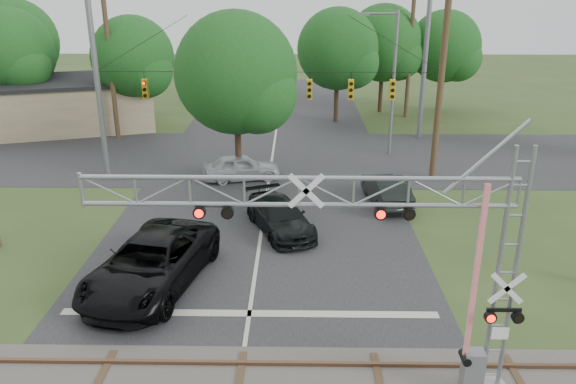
{
  "coord_description": "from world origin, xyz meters",
  "views": [
    {
      "loc": [
        1.61,
        -11.08,
        10.72
      ],
      "look_at": [
        1.3,
        7.5,
        3.75
      ],
      "focal_mm": 35.0,
      "sensor_mm": 36.0,
      "label": 1
    }
  ],
  "objects_px": {
    "pickup_black": "(151,263)",
    "streetlight": "(391,77)",
    "commercial_building": "(45,104)",
    "crossing_gantry": "(381,249)",
    "sedan_silver": "(241,167)",
    "car_dark": "(280,216)",
    "traffic_signal_span": "(284,81)"
  },
  "relations": [
    {
      "from": "pickup_black",
      "to": "streetlight",
      "type": "bearing_deg",
      "value": 69.62
    },
    {
      "from": "commercial_building",
      "to": "streetlight",
      "type": "bearing_deg",
      "value": -32.53
    },
    {
      "from": "crossing_gantry",
      "to": "sedan_silver",
      "type": "distance_m",
      "value": 19.01
    },
    {
      "from": "car_dark",
      "to": "commercial_building",
      "type": "bearing_deg",
      "value": 112.08
    },
    {
      "from": "traffic_signal_span",
      "to": "car_dark",
      "type": "bearing_deg",
      "value": -90.21
    },
    {
      "from": "pickup_black",
      "to": "streetlight",
      "type": "xyz_separation_m",
      "value": [
        11.31,
        17.45,
        4.14
      ]
    },
    {
      "from": "crossing_gantry",
      "to": "traffic_signal_span",
      "type": "bearing_deg",
      "value": 98.83
    },
    {
      "from": "sedan_silver",
      "to": "commercial_building",
      "type": "bearing_deg",
      "value": 40.6
    },
    {
      "from": "crossing_gantry",
      "to": "pickup_black",
      "type": "relative_size",
      "value": 1.61
    },
    {
      "from": "traffic_signal_span",
      "to": "streetlight",
      "type": "height_order",
      "value": "traffic_signal_span"
    },
    {
      "from": "sedan_silver",
      "to": "traffic_signal_span",
      "type": "bearing_deg",
      "value": -92.22
    },
    {
      "from": "car_dark",
      "to": "sedan_silver",
      "type": "xyz_separation_m",
      "value": [
        -2.43,
        7.09,
        0.02
      ]
    },
    {
      "from": "pickup_black",
      "to": "streetlight",
      "type": "distance_m",
      "value": 21.21
    },
    {
      "from": "traffic_signal_span",
      "to": "pickup_black",
      "type": "xyz_separation_m",
      "value": [
        -4.65,
        -12.63,
        -4.66
      ]
    },
    {
      "from": "car_dark",
      "to": "streetlight",
      "type": "height_order",
      "value": "streetlight"
    },
    {
      "from": "traffic_signal_span",
      "to": "sedan_silver",
      "type": "height_order",
      "value": "traffic_signal_span"
    },
    {
      "from": "sedan_silver",
      "to": "commercial_building",
      "type": "height_order",
      "value": "commercial_building"
    },
    {
      "from": "crossing_gantry",
      "to": "pickup_black",
      "type": "distance_m",
      "value": 10.06
    },
    {
      "from": "commercial_building",
      "to": "streetlight",
      "type": "height_order",
      "value": "streetlight"
    },
    {
      "from": "traffic_signal_span",
      "to": "pickup_black",
      "type": "distance_m",
      "value": 14.25
    },
    {
      "from": "traffic_signal_span",
      "to": "sedan_silver",
      "type": "bearing_deg",
      "value": -168.92
    },
    {
      "from": "crossing_gantry",
      "to": "pickup_black",
      "type": "bearing_deg",
      "value": 142.65
    },
    {
      "from": "sedan_silver",
      "to": "car_dark",
      "type": "bearing_deg",
      "value": -174.38
    },
    {
      "from": "crossing_gantry",
      "to": "sedan_silver",
      "type": "bearing_deg",
      "value": 106.53
    },
    {
      "from": "crossing_gantry",
      "to": "streetlight",
      "type": "relative_size",
      "value": 1.22
    },
    {
      "from": "car_dark",
      "to": "traffic_signal_span",
      "type": "bearing_deg",
      "value": 67.29
    },
    {
      "from": "traffic_signal_span",
      "to": "car_dark",
      "type": "height_order",
      "value": "traffic_signal_span"
    },
    {
      "from": "commercial_building",
      "to": "crossing_gantry",
      "type": "bearing_deg",
      "value": -72.16
    },
    {
      "from": "pickup_black",
      "to": "car_dark",
      "type": "xyz_separation_m",
      "value": [
        4.62,
        5.07,
        -0.24
      ]
    },
    {
      "from": "car_dark",
      "to": "commercial_building",
      "type": "relative_size",
      "value": 0.28
    },
    {
      "from": "commercial_building",
      "to": "streetlight",
      "type": "distance_m",
      "value": 26.36
    },
    {
      "from": "crossing_gantry",
      "to": "streetlight",
      "type": "bearing_deg",
      "value": 80.66
    }
  ]
}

